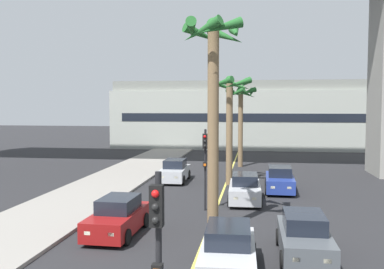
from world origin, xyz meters
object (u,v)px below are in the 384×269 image
at_px(traffic_light_median_near, 158,253).
at_px(palm_tree_far_median, 213,78).
at_px(car_queue_third, 228,252).
at_px(car_queue_fourth, 175,171).
at_px(car_queue_fifth, 245,189).
at_px(palm_tree_mid_median, 241,105).
at_px(car_queue_second, 280,180).
at_px(car_queue_front, 118,217).
at_px(palm_tree_near_median, 230,102).
at_px(traffic_light_median_far, 205,158).
at_px(car_queue_sixth, 304,237).

relative_size(traffic_light_median_near, palm_tree_far_median, 0.47).
height_order(car_queue_third, car_queue_fourth, same).
bearing_deg(car_queue_fourth, car_queue_fifth, -48.91).
bearing_deg(car_queue_fourth, traffic_light_median_near, -79.97).
bearing_deg(car_queue_third, palm_tree_mid_median, 91.19).
distance_m(car_queue_second, palm_tree_far_median, 11.60).
bearing_deg(car_queue_third, car_queue_fourth, 106.54).
bearing_deg(car_queue_front, palm_tree_near_median, 72.11).
xyz_separation_m(car_queue_third, car_queue_fifth, (0.25, 10.55, 0.00)).
xyz_separation_m(car_queue_front, car_queue_fifth, (5.12, 6.96, 0.00)).
relative_size(traffic_light_median_far, palm_tree_near_median, 0.57).
relative_size(car_queue_fourth, traffic_light_median_near, 0.98).
bearing_deg(palm_tree_near_median, car_queue_front, -107.89).
bearing_deg(palm_tree_far_median, traffic_light_median_far, 101.48).
bearing_deg(car_queue_sixth, car_queue_fourth, 117.20).
xyz_separation_m(traffic_light_median_far, palm_tree_near_median, (0.77, 7.56, 2.97)).
bearing_deg(car_queue_third, car_queue_sixth, 36.64).
height_order(car_queue_fourth, palm_tree_far_median, palm_tree_far_median).
bearing_deg(car_queue_fifth, car_queue_third, -91.38).
relative_size(traffic_light_median_near, palm_tree_mid_median, 0.59).
distance_m(car_queue_fourth, traffic_light_median_near, 22.87).
height_order(car_queue_front, car_queue_second, same).
xyz_separation_m(car_queue_fifth, palm_tree_far_median, (-1.20, -6.19, 5.84)).
relative_size(car_queue_sixth, traffic_light_median_near, 0.98).
height_order(car_queue_fifth, palm_tree_mid_median, palm_tree_mid_median).
bearing_deg(car_queue_second, car_queue_sixth, -88.92).
height_order(car_queue_fourth, palm_tree_mid_median, palm_tree_mid_median).
bearing_deg(car_queue_third, car_queue_front, 143.57).
height_order(car_queue_front, traffic_light_median_near, traffic_light_median_near).
bearing_deg(palm_tree_mid_median, car_queue_sixth, -82.21).
bearing_deg(palm_tree_near_median, traffic_light_median_near, -89.90).
relative_size(palm_tree_mid_median, palm_tree_far_median, 0.79).
xyz_separation_m(car_queue_second, car_queue_sixth, (0.22, -11.91, 0.00)).
bearing_deg(traffic_light_median_far, traffic_light_median_near, -86.76).
distance_m(car_queue_front, palm_tree_far_median, 7.08).
height_order(car_queue_sixth, traffic_light_median_near, traffic_light_median_near).
distance_m(traffic_light_median_near, palm_tree_mid_median, 30.63).
bearing_deg(palm_tree_near_median, car_queue_sixth, -75.65).
relative_size(car_queue_third, car_queue_sixth, 1.01).
height_order(car_queue_sixth, palm_tree_mid_median, palm_tree_mid_median).
distance_m(car_queue_second, car_queue_third, 14.03).
relative_size(car_queue_second, traffic_light_median_far, 0.98).
bearing_deg(car_queue_front, car_queue_fourth, 90.07).
bearing_deg(palm_tree_far_median, car_queue_fourth, 108.06).
relative_size(car_queue_front, palm_tree_far_median, 0.46).
bearing_deg(palm_tree_far_median, palm_tree_mid_median, 88.77).
height_order(car_queue_second, palm_tree_far_median, palm_tree_far_median).
xyz_separation_m(car_queue_second, car_queue_third, (-2.36, -13.83, 0.00)).
bearing_deg(car_queue_fourth, car_queue_second, -19.82).
height_order(car_queue_sixth, traffic_light_median_far, traffic_light_median_far).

